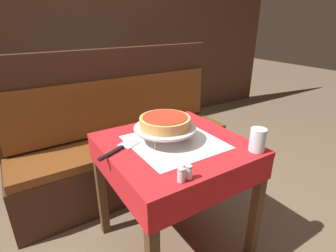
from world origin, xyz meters
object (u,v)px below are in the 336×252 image
Objects in this scene: dining_table_rear at (103,91)px; water_glass_near at (258,140)px; booth_bench at (126,151)px; dining_table_front at (174,158)px; pizza_pan_stand at (165,128)px; salt_shaker at (181,175)px; condiment_caddy at (104,77)px; pizza_server at (119,149)px; deep_dish_pizza at (165,122)px; pepper_shaker at (189,172)px.

dining_table_rear is 6.09× the size of water_glass_near.
booth_bench reaches higher than water_glass_near.
pizza_pan_stand is (-0.03, 0.04, 0.18)m from dining_table_front.
pizza_pan_stand is at bearing 67.73° from salt_shaker.
condiment_caddy reaches higher than dining_table_front.
booth_bench is at bearing 64.86° from pizza_server.
deep_dish_pizza is 0.28m from pizza_server.
pizza_server is at bearing 104.65° from salt_shaker.
deep_dish_pizza reaches higher than pepper_shaker.
water_glass_near reaches higher than pepper_shaker.
pepper_shaker reaches higher than pizza_server.
dining_table_rear is 1.94m from water_glass_near.
deep_dish_pizza is at bearing -97.98° from condiment_caddy.
dining_table_front is 6.19× the size of water_glass_near.
water_glass_near is at bearing -46.00° from dining_table_front.
pizza_server is at bearing 109.70° from pepper_shaker.
pizza_server is 1.57× the size of condiment_caddy.
pepper_shaker is at bearing -99.13° from dining_table_rear.
pepper_shaker is (-0.11, -0.36, -0.04)m from pizza_pan_stand.
salt_shaker is at bearing -100.87° from booth_bench.
booth_bench reaches higher than pizza_server.
pizza_pan_stand is at bearing -94.42° from booth_bench.
deep_dish_pizza is 4.40× the size of pepper_shaker.
pepper_shaker is (0.04, 0.00, 0.00)m from salt_shaker.
pizza_pan_stand is 0.40m from salt_shaker.
condiment_caddy reaches higher than salt_shaker.
booth_bench is 1.01m from condiment_caddy.
deep_dish_pizza reaches higher than water_glass_near.
water_glass_near is (0.28, -1.04, 0.45)m from booth_bench.
dining_table_front is 1.64m from condiment_caddy.
dining_table_rear is at bearing 82.72° from deep_dish_pizza.
booth_bench is 14.71× the size of water_glass_near.
water_glass_near is at bearing 2.12° from pepper_shaker.
salt_shaker is at bearing -112.27° from pizza_pan_stand.
salt_shaker reaches higher than dining_table_front.
pizza_pan_stand is at bearing 133.51° from water_glass_near.
booth_bench is at bearing 104.94° from water_glass_near.
condiment_caddy is at bearing 22.03° from dining_table_rear.
booth_bench is 0.83m from pizza_pan_stand.
water_glass_near is at bearing 1.95° from salt_shaker.
pizza_pan_stand is (-0.20, -1.58, 0.18)m from dining_table_rear.
booth_bench is (0.02, 0.73, -0.28)m from dining_table_front.
pepper_shaker is at bearing -70.30° from pizza_server.
salt_shaker is (-0.48, -0.02, -0.03)m from water_glass_near.
pepper_shaker is at bearing -114.23° from dining_table_front.
pepper_shaker is (0.14, -0.40, 0.03)m from pizza_server.
booth_bench is 28.38× the size of pepper_shaker.
booth_bench is at bearing 88.53° from dining_table_front.
dining_table_rear is 2.16× the size of pizza_pan_stand.
salt_shaker is 0.99× the size of pepper_shaker.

